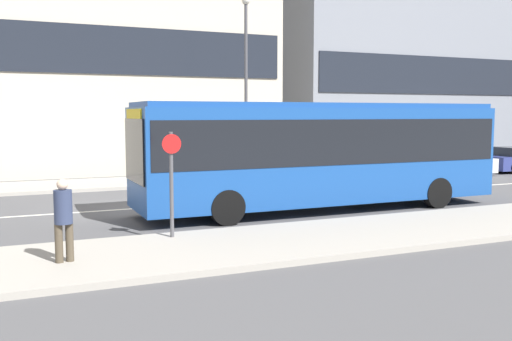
{
  "coord_description": "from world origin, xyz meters",
  "views": [
    {
      "loc": [
        -3.73,
        -17.62,
        2.96
      ],
      "look_at": [
        3.0,
        -2.15,
        1.27
      ],
      "focal_mm": 40.0,
      "sensor_mm": 36.0,
      "label": 1
    }
  ],
  "objects_px": {
    "street_lamp": "(246,70)",
    "parked_car_0": "(447,164)",
    "pedestrian_near_stop": "(63,215)",
    "city_bus": "(321,149)",
    "bus_stop_sign": "(171,176)"
  },
  "relations": [
    {
      "from": "parked_car_0",
      "to": "bus_stop_sign",
      "type": "bearing_deg",
      "value": -151.92
    },
    {
      "from": "parked_car_0",
      "to": "bus_stop_sign",
      "type": "xyz_separation_m",
      "value": [
        -15.54,
        -8.29,
        0.94
      ]
    },
    {
      "from": "parked_car_0",
      "to": "street_lamp",
      "type": "xyz_separation_m",
      "value": [
        -9.35,
        2.18,
        4.22
      ]
    },
    {
      "from": "pedestrian_near_stop",
      "to": "bus_stop_sign",
      "type": "distance_m",
      "value": 2.86
    },
    {
      "from": "pedestrian_near_stop",
      "to": "street_lamp",
      "type": "height_order",
      "value": "street_lamp"
    },
    {
      "from": "pedestrian_near_stop",
      "to": "street_lamp",
      "type": "xyz_separation_m",
      "value": [
        8.66,
        11.8,
        3.79
      ]
    },
    {
      "from": "bus_stop_sign",
      "to": "street_lamp",
      "type": "distance_m",
      "value": 12.59
    },
    {
      "from": "parked_car_0",
      "to": "pedestrian_near_stop",
      "type": "distance_m",
      "value": 20.42
    },
    {
      "from": "street_lamp",
      "to": "city_bus",
      "type": "bearing_deg",
      "value": -95.7
    },
    {
      "from": "street_lamp",
      "to": "parked_car_0",
      "type": "bearing_deg",
      "value": -13.11
    },
    {
      "from": "street_lamp",
      "to": "bus_stop_sign",
      "type": "bearing_deg",
      "value": -120.57
    },
    {
      "from": "parked_car_0",
      "to": "street_lamp",
      "type": "distance_m",
      "value": 10.49
    },
    {
      "from": "parked_car_0",
      "to": "bus_stop_sign",
      "type": "height_order",
      "value": "bus_stop_sign"
    },
    {
      "from": "parked_car_0",
      "to": "pedestrian_near_stop",
      "type": "xyz_separation_m",
      "value": [
        -18.01,
        -9.62,
        0.42
      ]
    },
    {
      "from": "parked_car_0",
      "to": "city_bus",
      "type": "bearing_deg",
      "value": -150.66
    }
  ]
}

